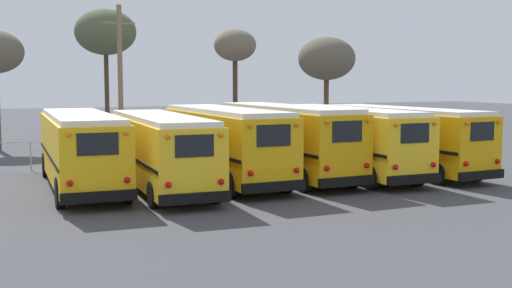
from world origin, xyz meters
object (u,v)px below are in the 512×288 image
object	(u,v)px
school_bus_5	(401,137)
bare_tree_3	(327,59)
utility_pole	(120,78)
bare_tree_0	(106,33)
school_bus_3	(285,139)
bare_tree_2	(235,47)
school_bus_0	(80,147)
school_bus_2	(224,142)
school_bus_1	(160,149)
school_bus_4	(346,138)

from	to	relation	value
school_bus_5	bare_tree_3	xyz separation A→B (m)	(4.10, 14.44, 4.16)
utility_pole	bare_tree_0	distance (m)	8.12
school_bus_3	utility_pole	world-z (taller)	utility_pole
bare_tree_2	bare_tree_3	bearing A→B (deg)	-37.23
school_bus_0	bare_tree_0	distance (m)	20.08
school_bus_0	bare_tree_3	xyz separation A→B (m)	(18.80, 13.15, 4.16)
school_bus_2	school_bus_5	world-z (taller)	school_bus_2
utility_pole	bare_tree_2	bearing A→B (deg)	32.17
school_bus_3	bare_tree_0	bearing A→B (deg)	102.59
school_bus_0	school_bus_3	size ratio (longest dim) A/B	1.06
school_bus_3	bare_tree_2	size ratio (longest dim) A/B	1.25
school_bus_1	school_bus_2	world-z (taller)	school_bus_2
bare_tree_2	school_bus_4	bearing A→B (deg)	-95.43
bare_tree_2	bare_tree_3	distance (m)	6.73
school_bus_1	school_bus_4	world-z (taller)	school_bus_4
school_bus_0	school_bus_3	xyz separation A→B (m)	(8.82, -0.72, 0.09)
school_bus_2	school_bus_1	bearing A→B (deg)	-170.64
school_bus_5	utility_pole	xyz separation A→B (m)	(-10.77, 12.46, 2.82)
school_bus_1	school_bus_4	xyz separation A→B (m)	(8.82, 0.26, 0.08)
school_bus_3	school_bus_5	world-z (taller)	school_bus_3
utility_pole	bare_tree_0	size ratio (longest dim) A/B	0.94
school_bus_0	school_bus_5	distance (m)	14.76
bare_tree_3	school_bus_5	bearing A→B (deg)	-105.86
bare_tree_2	school_bus_5	bearing A→B (deg)	-86.26
utility_pole	school_bus_5	bearing A→B (deg)	-49.15
school_bus_1	school_bus_5	world-z (taller)	school_bus_5
school_bus_0	bare_tree_2	xyz separation A→B (m)	(13.49, 17.18, 5.09)
school_bus_4	bare_tree_3	xyz separation A→B (m)	(7.04, 14.22, 4.14)
bare_tree_2	school_bus_2	bearing A→B (deg)	-112.90
school_bus_3	school_bus_4	xyz separation A→B (m)	(2.94, -0.35, -0.07)
school_bus_1	school_bus_5	xyz separation A→B (m)	(11.76, 0.04, 0.06)
school_bus_2	school_bus_4	bearing A→B (deg)	-2.23
school_bus_3	school_bus_5	xyz separation A→B (m)	(5.88, -0.57, -0.09)
utility_pole	bare_tree_2	xyz separation A→B (m)	(9.56, 6.02, 2.26)
school_bus_3	school_bus_2	bearing A→B (deg)	-177.66
school_bus_3	bare_tree_2	world-z (taller)	bare_tree_2
school_bus_5	bare_tree_2	size ratio (longest dim) A/B	1.28
bare_tree_3	bare_tree_2	bearing A→B (deg)	142.77
school_bus_2	bare_tree_3	size ratio (longest dim) A/B	1.33
school_bus_0	school_bus_5	size ratio (longest dim) A/B	1.03
school_bus_0	school_bus_2	size ratio (longest dim) A/B	1.08
school_bus_5	bare_tree_3	bearing A→B (deg)	74.14
school_bus_0	bare_tree_0	xyz separation A→B (m)	(4.50, 18.64, 5.95)
bare_tree_0	school_bus_1	bearing A→B (deg)	-94.46
school_bus_4	school_bus_2	bearing A→B (deg)	177.77
school_bus_1	school_bus_2	xyz separation A→B (m)	(2.94, 0.48, 0.12)
school_bus_2	bare_tree_0	size ratio (longest dim) A/B	1.06
school_bus_1	school_bus_3	xyz separation A→B (m)	(5.88, 0.60, 0.15)
bare_tree_2	school_bus_1	bearing A→B (deg)	-119.69
school_bus_0	bare_tree_3	size ratio (longest dim) A/B	1.44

